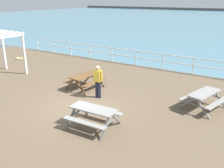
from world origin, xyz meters
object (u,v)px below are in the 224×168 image
at_px(picnic_table_near_right, 85,78).
at_px(visitor, 98,80).
at_px(picnic_table_mid_centre, 204,96).
at_px(picnic_table_near_left, 93,113).

xyz_separation_m(picnic_table_near_right, visitor, (1.39, -0.72, 0.36)).
xyz_separation_m(picnic_table_near_right, picnic_table_mid_centre, (6.12, 0.77, 0.00)).
xyz_separation_m(picnic_table_near_left, visitor, (-1.52, 2.47, 0.36)).
distance_m(picnic_table_near_right, picnic_table_mid_centre, 6.17).
distance_m(picnic_table_mid_centre, visitor, 4.97).
bearing_deg(picnic_table_mid_centre, picnic_table_near_left, 156.24).
bearing_deg(visitor, picnic_table_mid_centre, -72.44).
height_order(picnic_table_near_right, picnic_table_mid_centre, same).
distance_m(picnic_table_near_left, picnic_table_near_right, 4.32).
bearing_deg(picnic_table_mid_centre, picnic_table_near_right, 112.44).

